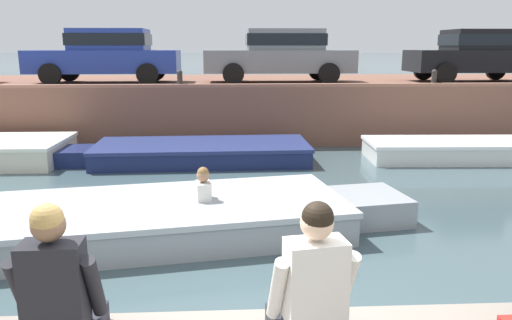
{
  "coord_description": "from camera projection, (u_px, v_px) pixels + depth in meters",
  "views": [
    {
      "loc": [
        -0.26,
        -3.23,
        2.67
      ],
      "look_at": [
        0.1,
        3.49,
        1.13
      ],
      "focal_mm": 35.0,
      "sensor_mm": 36.0,
      "label": 1
    }
  ],
  "objects": [
    {
      "name": "ground_plane",
      "position": [
        246.0,
        205.0,
        8.6
      ],
      "size": [
        400.0,
        400.0,
        0.0
      ],
      "primitive_type": "plane",
      "color": "#3D5156"
    },
    {
      "name": "far_quay_wall",
      "position": [
        238.0,
        105.0,
        16.19
      ],
      "size": [
        60.0,
        6.0,
        1.61
      ],
      "primitive_type": "cube",
      "color": "brown",
      "rests_on": "ground"
    },
    {
      "name": "far_wall_coping",
      "position": [
        239.0,
        85.0,
        13.2
      ],
      "size": [
        60.0,
        0.24,
        0.08
      ],
      "primitive_type": "cube",
      "color": "#925F4C",
      "rests_on": "far_quay_wall"
    },
    {
      "name": "boat_moored_central_navy",
      "position": [
        192.0,
        153.0,
        11.74
      ],
      "size": [
        5.96,
        2.14,
        0.45
      ],
      "color": "navy",
      "rests_on": "ground"
    },
    {
      "name": "boat_moored_east_white",
      "position": [
        474.0,
        150.0,
        11.95
      ],
      "size": [
        5.61,
        1.74,
        0.47
      ],
      "color": "white",
      "rests_on": "ground"
    },
    {
      "name": "motorboat_passing",
      "position": [
        165.0,
        218.0,
        7.17
      ],
      "size": [
        7.0,
        3.06,
        0.98
      ],
      "color": "#93999E",
      "rests_on": "ground"
    },
    {
      "name": "car_left_inner_blue",
      "position": [
        107.0,
        54.0,
        14.45
      ],
      "size": [
        4.26,
        2.02,
        1.54
      ],
      "color": "#233893",
      "rests_on": "far_quay_wall"
    },
    {
      "name": "car_centre_grey",
      "position": [
        281.0,
        53.0,
        14.71
      ],
      "size": [
        4.36,
        1.93,
        1.54
      ],
      "color": "slate",
      "rests_on": "far_quay_wall"
    },
    {
      "name": "car_right_inner_black",
      "position": [
        476.0,
        53.0,
        15.02
      ],
      "size": [
        3.82,
        1.91,
        1.54
      ],
      "color": "black",
      "rests_on": "far_quay_wall"
    },
    {
      "name": "mooring_bollard_mid",
      "position": [
        180.0,
        78.0,
        13.2
      ],
      "size": [
        0.15,
        0.15,
        0.45
      ],
      "color": "#2D2B28",
      "rests_on": "far_quay_wall"
    },
    {
      "name": "mooring_bollard_east",
      "position": [
        434.0,
        77.0,
        13.55
      ],
      "size": [
        0.15,
        0.15,
        0.45
      ],
      "color": "#2D2B28",
      "rests_on": "far_quay_wall"
    },
    {
      "name": "person_seated_left",
      "position": [
        58.0,
        294.0,
        3.02
      ],
      "size": [
        0.54,
        0.53,
        0.97
      ],
      "color": "#282833",
      "rests_on": "near_quay"
    },
    {
      "name": "person_seated_right",
      "position": [
        313.0,
        291.0,
        3.05
      ],
      "size": [
        0.57,
        0.57,
        0.97
      ],
      "color": "#282833",
      "rests_on": "near_quay"
    }
  ]
}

